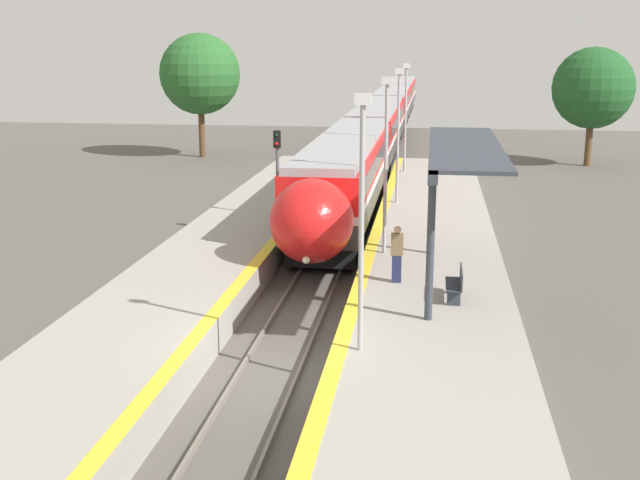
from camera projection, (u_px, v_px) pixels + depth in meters
The scene contains 16 objects.
ground_plane at pixel (268, 377), 19.52m from camera, with size 120.00×120.00×0.00m, color #56514C.
rail_left at pixel (239, 372), 19.60m from camera, with size 0.08×90.00×0.15m, color slate.
rail_right at pixel (297, 376), 19.40m from camera, with size 0.08×90.00×0.15m, color slate.
train at pixel (385, 118), 62.98m from camera, with size 2.86×80.23×3.87m.
platform_right at pixel (430, 367), 18.88m from camera, with size 4.62×64.00×0.98m.
platform_left at pixel (125, 351), 19.89m from camera, with size 4.08×64.00×0.98m.
platform_bench at pixel (457, 283), 22.18m from camera, with size 0.44×1.44×0.89m.
person_waiting at pixel (397, 253), 23.71m from camera, with size 0.36×0.23×1.72m.
railway_signal at pixel (278, 174), 32.68m from camera, with size 0.28×0.28×4.49m.
lamppost_near at pixel (362, 209), 17.83m from camera, with size 0.36×0.20×5.88m.
lamppost_mid at pixel (386, 155), 26.49m from camera, with size 0.36×0.20×5.88m.
lamppost_far at pixel (398, 128), 35.15m from camera, with size 0.36×0.20×5.88m.
lamppost_farthest at pixel (406, 111), 43.80m from camera, with size 0.36×0.20×5.88m.
station_canopy at pixel (453, 155), 22.98m from camera, with size 2.02×9.81×4.12m.
background_tree_left at pixel (200, 74), 55.94m from camera, with size 5.62×5.62×8.63m.
background_tree_right at pixel (593, 88), 51.96m from camera, with size 5.26×5.26×7.72m.
Camera 1 is at (3.78, -17.80, 7.90)m, focal length 45.00 mm.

